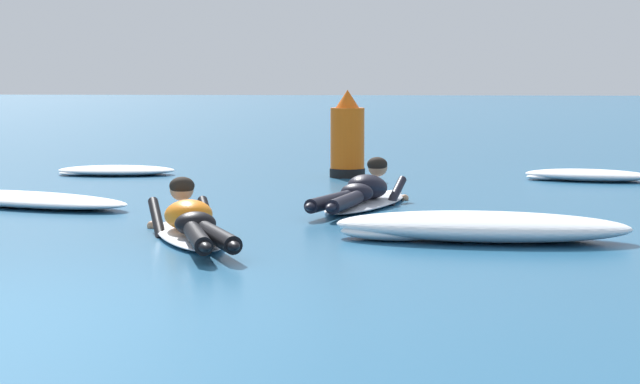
{
  "coord_description": "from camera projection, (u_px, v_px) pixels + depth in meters",
  "views": [
    {
      "loc": [
        2.56,
        -6.55,
        1.39
      ],
      "look_at": [
        1.5,
        4.95,
        0.25
      ],
      "focal_mm": 67.59,
      "sensor_mm": 36.0,
      "label": 1
    }
  ],
  "objects": [
    {
      "name": "ground_plane",
      "position": [
        246.0,
        173.0,
        16.77
      ],
      "size": [
        120.0,
        120.0,
        0.0
      ],
      "primitive_type": "plane",
      "color": "#235B84"
    },
    {
      "name": "surfer_near",
      "position": [
        192.0,
        224.0,
        9.96
      ],
      "size": [
        1.24,
        2.51,
        0.55
      ],
      "color": "silver",
      "rests_on": "ground"
    },
    {
      "name": "surfer_far",
      "position": [
        363.0,
        194.0,
        12.47
      ],
      "size": [
        1.07,
        2.62,
        0.53
      ],
      "color": "silver",
      "rests_on": "ground"
    },
    {
      "name": "whitewater_front",
      "position": [
        117.0,
        170.0,
        16.48
      ],
      "size": [
        1.64,
        0.93,
        0.13
      ],
      "color": "white",
      "rests_on": "ground"
    },
    {
      "name": "whitewater_mid_left",
      "position": [
        588.0,
        175.0,
        15.58
      ],
      "size": [
        1.77,
        1.15,
        0.15
      ],
      "color": "white",
      "rests_on": "ground"
    },
    {
      "name": "whitewater_mid_right",
      "position": [
        24.0,
        200.0,
        12.62
      ],
      "size": [
        2.78,
        1.83,
        0.15
      ],
      "color": "white",
      "rests_on": "ground"
    },
    {
      "name": "whitewater_back",
      "position": [
        482.0,
        227.0,
        10.0
      ],
      "size": [
        2.52,
        1.11,
        0.24
      ],
      "color": "white",
      "rests_on": "ground"
    },
    {
      "name": "channel_marker_buoy",
      "position": [
        347.0,
        142.0,
        16.07
      ],
      "size": [
        0.48,
        0.48,
        1.17
      ],
      "color": "#EA5B0F",
      "rests_on": "ground"
    }
  ]
}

